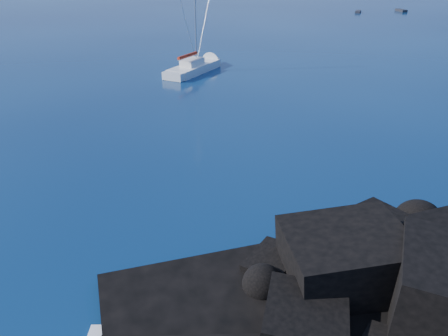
{
  "coord_description": "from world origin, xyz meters",
  "views": [
    {
      "loc": [
        5.99,
        -9.36,
        13.15
      ],
      "look_at": [
        4.17,
        13.91,
        2.0
      ],
      "focal_mm": 35.0,
      "sensor_mm": 36.0,
      "label": 1
    }
  ],
  "objects": [
    {
      "name": "distant_boat_a",
      "position": [
        33.11,
        120.62,
        0.0
      ],
      "size": [
        2.43,
        4.4,
        0.56
      ],
      "primitive_type": "cube",
      "rotation": [
        0.0,
        0.0,
        -0.28
      ],
      "color": "#26262B",
      "rests_on": "ground"
    },
    {
      "name": "distant_boat_b",
      "position": [
        45.81,
        124.53,
        0.0
      ],
      "size": [
        2.35,
        4.87,
        0.62
      ],
      "primitive_type": "cube",
      "rotation": [
        0.0,
        0.0,
        0.2
      ],
      "color": "#232328",
      "rests_on": "ground"
    },
    {
      "name": "surf_foam",
      "position": [
        5.0,
        5.0,
        0.0
      ],
      "size": [
        10.0,
        8.0,
        0.06
      ],
      "primitive_type": null,
      "color": "white",
      "rests_on": "ground"
    },
    {
      "name": "sailboat",
      "position": [
        -2.2,
        46.67,
        0.0
      ],
      "size": [
        8.07,
        13.83,
        14.47
      ],
      "primitive_type": null,
      "rotation": [
        0.0,
        0.0,
        -0.4
      ],
      "color": "white",
      "rests_on": "ground"
    }
  ]
}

